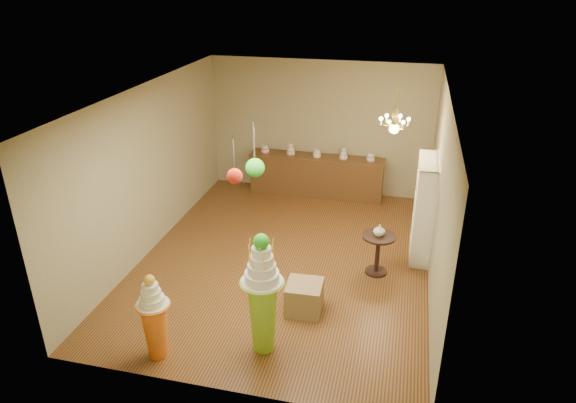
% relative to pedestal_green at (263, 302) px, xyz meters
% --- Properties ---
extents(floor, '(6.50, 6.50, 0.00)m').
position_rel_pedestal_green_xyz_m(floor, '(-0.28, 2.38, -0.77)').
color(floor, brown).
rests_on(floor, ground).
extents(ceiling, '(6.50, 6.50, 0.00)m').
position_rel_pedestal_green_xyz_m(ceiling, '(-0.28, 2.38, 2.23)').
color(ceiling, silver).
rests_on(ceiling, ground).
extents(wall_back, '(5.00, 0.04, 3.00)m').
position_rel_pedestal_green_xyz_m(wall_back, '(-0.28, 5.63, 0.73)').
color(wall_back, '#99936C').
rests_on(wall_back, ground).
extents(wall_front, '(5.00, 0.04, 3.00)m').
position_rel_pedestal_green_xyz_m(wall_front, '(-0.28, -0.87, 0.73)').
color(wall_front, '#99936C').
rests_on(wall_front, ground).
extents(wall_left, '(0.04, 6.50, 3.00)m').
position_rel_pedestal_green_xyz_m(wall_left, '(-2.78, 2.38, 0.73)').
color(wall_left, '#99936C').
rests_on(wall_left, ground).
extents(wall_right, '(0.04, 6.50, 3.00)m').
position_rel_pedestal_green_xyz_m(wall_right, '(2.22, 2.38, 0.73)').
color(wall_right, '#99936C').
rests_on(wall_right, ground).
extents(pedestal_green, '(0.61, 0.61, 1.78)m').
position_rel_pedestal_green_xyz_m(pedestal_green, '(0.00, 0.00, 0.00)').
color(pedestal_green, '#83BC29').
rests_on(pedestal_green, floor).
extents(pedestal_orange, '(0.45, 0.45, 1.27)m').
position_rel_pedestal_green_xyz_m(pedestal_orange, '(-1.34, -0.47, -0.24)').
color(pedestal_orange, orange).
rests_on(pedestal_orange, floor).
extents(burlap_riser, '(0.55, 0.55, 0.48)m').
position_rel_pedestal_green_xyz_m(burlap_riser, '(0.37, 0.95, -0.53)').
color(burlap_riser, '#90764E').
rests_on(burlap_riser, floor).
extents(sideboard, '(3.04, 0.54, 1.16)m').
position_rel_pedestal_green_xyz_m(sideboard, '(-0.28, 5.35, -0.29)').
color(sideboard, '#57371B').
rests_on(sideboard, floor).
extents(shelving_unit, '(0.33, 1.20, 1.80)m').
position_rel_pedestal_green_xyz_m(shelving_unit, '(2.06, 3.18, 0.13)').
color(shelving_unit, white).
rests_on(shelving_unit, floor).
extents(round_table, '(0.61, 0.61, 0.72)m').
position_rel_pedestal_green_xyz_m(round_table, '(1.35, 2.30, -0.30)').
color(round_table, black).
rests_on(round_table, floor).
extents(vase, '(0.24, 0.24, 0.20)m').
position_rel_pedestal_green_xyz_m(vase, '(1.35, 2.30, 0.05)').
color(vase, white).
rests_on(vase, round_table).
extents(pom_red_left, '(0.21, 0.21, 0.79)m').
position_rel_pedestal_green_xyz_m(pom_red_left, '(-0.33, 0.86, 1.55)').
color(pom_red_left, '#383428').
rests_on(pom_red_left, ceiling).
extents(pom_green_mid, '(0.25, 0.25, 0.73)m').
position_rel_pedestal_green_xyz_m(pom_green_mid, '(-0.25, 0.63, 1.63)').
color(pom_green_mid, '#383428').
rests_on(pom_green_mid, ceiling).
extents(pom_red_right, '(0.20, 0.20, 0.62)m').
position_rel_pedestal_green_xyz_m(pom_red_right, '(-0.34, 0.09, 1.71)').
color(pom_red_right, '#383428').
rests_on(pom_red_right, ceiling).
extents(chandelier, '(0.63, 0.63, 0.85)m').
position_rel_pedestal_green_xyz_m(chandelier, '(1.41, 3.39, 1.53)').
color(chandelier, gold).
rests_on(chandelier, ceiling).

